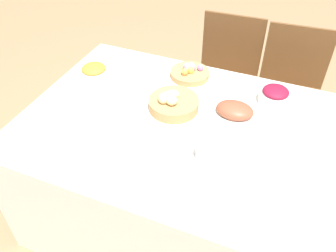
{
  "coord_description": "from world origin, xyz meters",
  "views": [
    {
      "loc": [
        0.45,
        -1.24,
        1.88
      ],
      "look_at": [
        -0.03,
        -0.08,
        0.79
      ],
      "focal_mm": 38.0,
      "sensor_mm": 36.0,
      "label": 1
    }
  ],
  "objects_px": {
    "spoon": "(179,185)",
    "drinking_cup": "(204,152)",
    "dinner_plate": "(139,171)",
    "beet_salad_bowl": "(275,96)",
    "carrot_bowl": "(94,72)",
    "chair_far_center": "(225,76)",
    "chair_far_right": "(289,90)",
    "bread_basket": "(173,103)",
    "ham_platter": "(235,111)",
    "knife": "(173,182)",
    "butter_dish": "(102,122)",
    "fork": "(108,161)",
    "egg_basket": "(190,73)"
  },
  "relations": [
    {
      "from": "spoon",
      "to": "drinking_cup",
      "type": "distance_m",
      "value": 0.19
    },
    {
      "from": "dinner_plate",
      "to": "beet_salad_bowl",
      "type": "bearing_deg",
      "value": 58.05
    },
    {
      "from": "carrot_bowl",
      "to": "beet_salad_bowl",
      "type": "relative_size",
      "value": 1.01
    },
    {
      "from": "chair_far_center",
      "to": "chair_far_right",
      "type": "bearing_deg",
      "value": -2.69
    },
    {
      "from": "bread_basket",
      "to": "dinner_plate",
      "type": "height_order",
      "value": "bread_basket"
    },
    {
      "from": "ham_platter",
      "to": "drinking_cup",
      "type": "bearing_deg",
      "value": -97.75
    },
    {
      "from": "beet_salad_bowl",
      "to": "knife",
      "type": "distance_m",
      "value": 0.76
    },
    {
      "from": "beet_salad_bowl",
      "to": "carrot_bowl",
      "type": "bearing_deg",
      "value": -170.98
    },
    {
      "from": "chair_far_center",
      "to": "knife",
      "type": "distance_m",
      "value": 1.27
    },
    {
      "from": "bread_basket",
      "to": "beet_salad_bowl",
      "type": "height_order",
      "value": "bread_basket"
    },
    {
      "from": "chair_far_center",
      "to": "dinner_plate",
      "type": "distance_m",
      "value": 1.27
    },
    {
      "from": "butter_dish",
      "to": "spoon",
      "type": "bearing_deg",
      "value": -22.96
    },
    {
      "from": "beet_salad_bowl",
      "to": "fork",
      "type": "height_order",
      "value": "beet_salad_bowl"
    },
    {
      "from": "carrot_bowl",
      "to": "butter_dish",
      "type": "height_order",
      "value": "carrot_bowl"
    },
    {
      "from": "knife",
      "to": "butter_dish",
      "type": "distance_m",
      "value": 0.5
    },
    {
      "from": "chair_far_center",
      "to": "egg_basket",
      "type": "bearing_deg",
      "value": -105.77
    },
    {
      "from": "bread_basket",
      "to": "dinner_plate",
      "type": "bearing_deg",
      "value": -86.14
    },
    {
      "from": "carrot_bowl",
      "to": "chair_far_center",
      "type": "bearing_deg",
      "value": 49.0
    },
    {
      "from": "egg_basket",
      "to": "ham_platter",
      "type": "distance_m",
      "value": 0.41
    },
    {
      "from": "chair_far_center",
      "to": "dinner_plate",
      "type": "xyz_separation_m",
      "value": [
        -0.06,
        -1.24,
        0.26
      ]
    },
    {
      "from": "fork",
      "to": "knife",
      "type": "xyz_separation_m",
      "value": [
        0.3,
        0.0,
        0.0
      ]
    },
    {
      "from": "chair_far_right",
      "to": "bread_basket",
      "type": "xyz_separation_m",
      "value": [
        -0.53,
        -0.79,
        0.29
      ]
    },
    {
      "from": "egg_basket",
      "to": "spoon",
      "type": "height_order",
      "value": "egg_basket"
    },
    {
      "from": "fork",
      "to": "butter_dish",
      "type": "bearing_deg",
      "value": 125.79
    },
    {
      "from": "chair_far_right",
      "to": "drinking_cup",
      "type": "height_order",
      "value": "chair_far_right"
    },
    {
      "from": "chair_far_right",
      "to": "beet_salad_bowl",
      "type": "height_order",
      "value": "chair_far_right"
    },
    {
      "from": "chair_far_right",
      "to": "spoon",
      "type": "height_order",
      "value": "chair_far_right"
    },
    {
      "from": "fork",
      "to": "beet_salad_bowl",
      "type": "bearing_deg",
      "value": 49.79
    },
    {
      "from": "carrot_bowl",
      "to": "butter_dish",
      "type": "distance_m",
      "value": 0.42
    },
    {
      "from": "chair_far_center",
      "to": "bread_basket",
      "type": "relative_size",
      "value": 3.48
    },
    {
      "from": "chair_far_center",
      "to": "butter_dish",
      "type": "height_order",
      "value": "chair_far_center"
    },
    {
      "from": "knife",
      "to": "drinking_cup",
      "type": "bearing_deg",
      "value": 67.37
    },
    {
      "from": "butter_dish",
      "to": "chair_far_right",
      "type": "bearing_deg",
      "value": 52.39
    },
    {
      "from": "egg_basket",
      "to": "fork",
      "type": "relative_size",
      "value": 1.38
    },
    {
      "from": "chair_far_right",
      "to": "egg_basket",
      "type": "bearing_deg",
      "value": -143.39
    },
    {
      "from": "chair_far_right",
      "to": "beet_salad_bowl",
      "type": "bearing_deg",
      "value": -100.27
    },
    {
      "from": "beet_salad_bowl",
      "to": "chair_far_center",
      "type": "bearing_deg",
      "value": 125.24
    },
    {
      "from": "chair_far_center",
      "to": "dinner_plate",
      "type": "height_order",
      "value": "chair_far_center"
    },
    {
      "from": "chair_far_center",
      "to": "ham_platter",
      "type": "relative_size",
      "value": 3.08
    },
    {
      "from": "bread_basket",
      "to": "drinking_cup",
      "type": "height_order",
      "value": "bread_basket"
    },
    {
      "from": "ham_platter",
      "to": "drinking_cup",
      "type": "xyz_separation_m",
      "value": [
        -0.05,
        -0.34,
        0.01
      ]
    },
    {
      "from": "egg_basket",
      "to": "beet_salad_bowl",
      "type": "height_order",
      "value": "beet_salad_bowl"
    },
    {
      "from": "knife",
      "to": "spoon",
      "type": "relative_size",
      "value": 1.0
    },
    {
      "from": "chair_far_center",
      "to": "knife",
      "type": "xyz_separation_m",
      "value": [
        0.09,
        -1.24,
        0.26
      ]
    },
    {
      "from": "chair_far_right",
      "to": "knife",
      "type": "xyz_separation_m",
      "value": [
        -0.35,
        -1.24,
        0.26
      ]
    },
    {
      "from": "beet_salad_bowl",
      "to": "fork",
      "type": "distance_m",
      "value": 0.92
    },
    {
      "from": "chair_far_right",
      "to": "knife",
      "type": "bearing_deg",
      "value": -109.5
    },
    {
      "from": "egg_basket",
      "to": "carrot_bowl",
      "type": "bearing_deg",
      "value": -155.58
    },
    {
      "from": "bread_basket",
      "to": "drinking_cup",
      "type": "xyz_separation_m",
      "value": [
        0.26,
        -0.27,
        0.0
      ]
    },
    {
      "from": "egg_basket",
      "to": "dinner_plate",
      "type": "height_order",
      "value": "egg_basket"
    }
  ]
}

